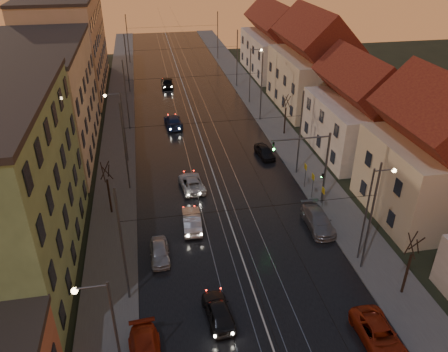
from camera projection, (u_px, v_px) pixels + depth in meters
road at (196, 122)px, 58.20m from camera, size 16.00×120.00×0.04m
sidewalk_left at (119, 127)px, 56.57m from camera, size 4.00×120.00×0.15m
sidewalk_right at (268, 117)px, 59.78m from camera, size 4.00×120.00×0.15m
tram_rail_0 at (179, 123)px, 57.83m from camera, size 0.06×120.00×0.03m
tram_rail_1 at (190, 122)px, 58.06m from camera, size 0.06×120.00×0.03m
tram_rail_2 at (201, 121)px, 58.31m from camera, size 0.06×120.00×0.03m
tram_rail_3 at (212, 121)px, 58.54m from camera, size 0.06×120.00×0.03m
apartment_left_2 at (41, 103)px, 47.32m from camera, size 10.00×20.00×12.00m
apartment_left_3 at (67, 44)px, 67.40m from camera, size 10.00×24.00×14.00m
house_right_1 at (431, 159)px, 36.85m from camera, size 8.67×10.20×10.80m
house_right_2 at (360, 113)px, 48.38m from camera, size 9.18×12.24×9.20m
house_right_3 at (313, 67)px, 60.67m from camera, size 9.18×14.28×11.50m
house_right_4 at (276, 44)px, 76.46m from camera, size 9.18×16.32×10.00m
catenary_pole_l_1 at (122, 247)px, 28.07m from camera, size 0.16×0.16×9.00m
catenary_pole_r_1 at (370, 219)px, 30.83m from camera, size 0.16×0.16×9.00m
catenary_pole_l_2 at (125, 148)px, 40.92m from camera, size 0.16×0.16×9.00m
catenary_pole_r_2 at (300, 134)px, 43.68m from camera, size 0.16×0.16×9.00m
catenary_pole_l_3 at (126, 96)px, 53.77m from camera, size 0.16×0.16×9.00m
catenary_pole_r_3 at (261, 88)px, 56.53m from camera, size 0.16×0.16×9.00m
catenary_pole_l_4 at (127, 64)px, 66.62m from camera, size 0.16×0.16×9.00m
catenary_pole_r_4 at (237, 59)px, 69.38m from camera, size 0.16×0.16×9.00m
catenary_pole_l_5 at (128, 39)px, 82.04m from camera, size 0.16×0.16×9.00m
catenary_pole_r_5 at (218, 36)px, 84.80m from camera, size 0.16×0.16×9.00m
street_lamp_0 at (109, 329)px, 21.80m from camera, size 1.75×0.32×8.00m
street_lamp_1 at (371, 206)px, 31.58m from camera, size 1.75×0.32×8.00m
street_lamp_2 at (120, 121)px, 45.79m from camera, size 1.75×0.32×8.00m
street_lamp_3 at (252, 70)px, 62.42m from camera, size 1.75×0.32×8.00m
traffic_light_mast at (316, 161)px, 38.39m from camera, size 5.30×0.32×7.20m
bare_tree_0 at (109, 190)px, 38.22m from camera, size 1.09×1.09×5.11m
bare_tree_1 at (408, 266)px, 29.50m from camera, size 1.09×1.09×5.11m
bare_tree_2 at (285, 116)px, 53.52m from camera, size 1.09×1.09×5.11m
driving_car_0 at (218, 311)px, 28.37m from camera, size 1.94×4.11×1.36m
driving_car_1 at (192, 220)px, 37.24m from camera, size 1.68×4.34×1.41m
driving_car_2 at (192, 183)px, 42.94m from camera, size 2.51×4.74×1.27m
driving_car_3 at (173, 121)px, 56.59m from camera, size 2.34×5.08×1.44m
driving_car_4 at (167, 82)px, 71.06m from camera, size 1.93×4.67×1.58m
parked_left_3 at (160, 252)px, 33.73m from camera, size 1.46×3.61×1.23m
parked_right_0 at (379, 336)px, 26.69m from camera, size 2.19×4.70×1.30m
parked_right_1 at (318, 220)px, 37.26m from camera, size 2.07×4.85×1.39m
parked_right_2 at (265, 152)px, 48.98m from camera, size 1.90×3.92×1.29m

